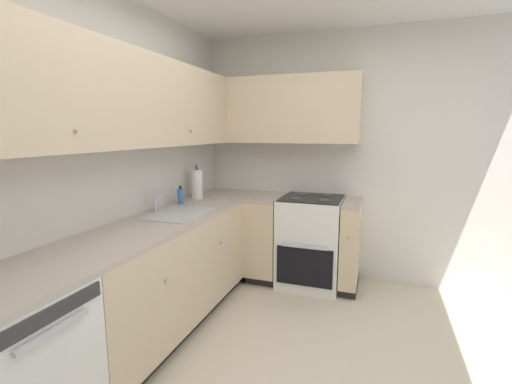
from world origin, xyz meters
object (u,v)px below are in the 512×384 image
(dishwasher, at_px, (10,380))
(oven_range, at_px, (311,240))
(soap_bottle, at_px, (181,196))
(paper_towel_roll, at_px, (197,184))

(dishwasher, height_order, oven_range, oven_range)
(dishwasher, distance_m, oven_range, 2.70)
(dishwasher, height_order, soap_bottle, soap_bottle)
(oven_range, bearing_deg, dishwasher, 159.66)
(oven_range, bearing_deg, paper_towel_roll, 109.82)
(dishwasher, bearing_deg, soap_bottle, 5.58)
(soap_bottle, bearing_deg, paper_towel_roll, -3.98)
(paper_towel_roll, bearing_deg, dishwasher, -175.70)
(oven_range, distance_m, soap_bottle, 1.41)
(oven_range, xyz_separation_m, paper_towel_roll, (-0.40, 1.10, 0.59))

